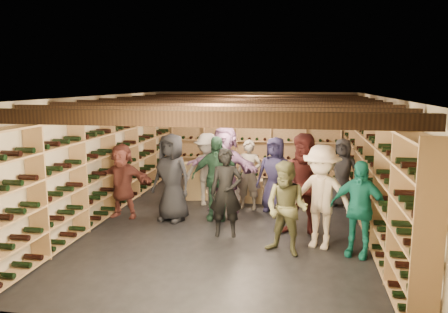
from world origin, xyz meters
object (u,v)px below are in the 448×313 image
at_px(person_1, 226,193).
at_px(person_2, 287,208).
at_px(crate_loose, 309,200).
at_px(person_5, 122,181).
at_px(crate_stack_right, 252,191).
at_px(person_4, 359,209).
at_px(person_0, 172,178).
at_px(person_10, 216,178).
at_px(person_7, 249,175).
at_px(person_8, 305,186).
at_px(crate_stack_left, 196,181).
at_px(person_12, 342,172).
at_px(person_11, 225,169).
at_px(person_9, 207,169).
at_px(person_3, 321,197).
at_px(person_6, 275,174).

relative_size(person_1, person_2, 1.05).
xyz_separation_m(crate_loose, person_5, (-3.67, -1.58, 0.66)).
distance_m(crate_stack_right, person_2, 3.11).
bearing_deg(person_2, person_4, 30.78).
relative_size(person_0, person_10, 1.03).
xyz_separation_m(person_7, person_8, (1.16, -1.51, 0.17)).
bearing_deg(person_2, crate_stack_left, 149.89).
height_order(person_5, person_12, person_12).
xyz_separation_m(crate_stack_left, person_10, (0.75, -1.40, 0.40)).
bearing_deg(crate_loose, person_5, -156.71).
height_order(crate_stack_right, person_11, person_11).
bearing_deg(person_7, person_9, 177.89).
bearing_deg(person_12, person_4, -72.83).
distance_m(crate_stack_right, person_10, 1.61).
xyz_separation_m(crate_stack_right, crate_loose, (1.26, -0.00, -0.17)).
relative_size(person_0, person_7, 1.15).
distance_m(person_0, person_8, 2.58).
relative_size(crate_stack_left, person_9, 0.54).
xyz_separation_m(person_5, person_9, (1.47, 1.17, 0.05)).
height_order(person_9, person_10, person_10).
height_order(crate_stack_right, person_3, person_3).
bearing_deg(person_2, crate_stack_right, 129.86).
bearing_deg(person_1, crate_stack_left, 107.85).
bearing_deg(person_7, person_1, -89.22).
bearing_deg(person_0, person_7, 56.45).
xyz_separation_m(person_0, person_11, (0.91, 0.76, 0.05)).
bearing_deg(person_12, person_3, -85.10).
distance_m(person_3, person_10, 2.27).
bearing_deg(person_9, person_7, -29.15).
bearing_deg(person_11, crate_loose, 47.23).
bearing_deg(person_0, person_4, -0.61).
height_order(person_9, person_11, person_11).
xyz_separation_m(person_1, person_3, (1.59, -0.27, 0.07)).
distance_m(crate_stack_left, person_5, 1.96).
distance_m(crate_stack_right, person_4, 3.46).
bearing_deg(person_0, person_12, 45.11).
bearing_deg(person_5, person_3, -10.28).
relative_size(person_5, person_12, 1.00).
xyz_separation_m(person_6, person_10, (-1.10, -0.78, 0.05)).
bearing_deg(crate_loose, person_9, -169.33).
xyz_separation_m(person_9, person_12, (2.89, 0.41, -0.05)).
xyz_separation_m(person_3, person_5, (-3.80, 0.99, -0.10)).
xyz_separation_m(person_1, person_4, (2.15, -0.53, -0.02)).
distance_m(person_0, person_10, 0.86).
xyz_separation_m(person_4, person_7, (-1.96, 2.25, -0.01)).
bearing_deg(person_11, person_7, 52.14).
bearing_deg(person_9, person_4, -59.60).
relative_size(person_0, person_3, 1.01).
relative_size(crate_loose, person_2, 0.34).
bearing_deg(person_2, person_8, 95.52).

